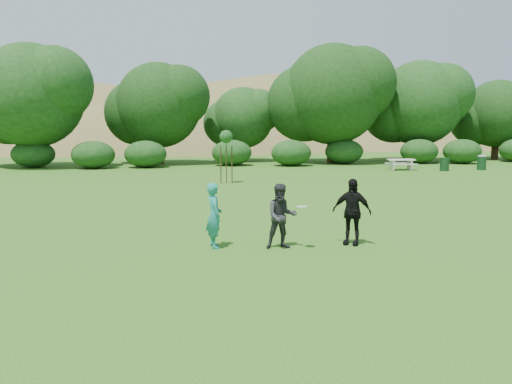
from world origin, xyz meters
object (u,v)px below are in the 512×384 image
at_px(trash_can_near, 444,164).
at_px(trash_can_lidded, 482,162).
at_px(picnic_table, 401,163).
at_px(player_grey, 281,216).
at_px(player_black, 352,212).
at_px(sapling, 226,138).
at_px(player_teal, 214,215).

xyz_separation_m(trash_can_near, trash_can_lidded, (2.97, 0.36, 0.09)).
height_order(picnic_table, trash_can_lidded, trash_can_lidded).
relative_size(player_grey, picnic_table, 0.92).
relative_size(player_black, picnic_table, 0.97).
bearing_deg(player_black, picnic_table, 95.82).
relative_size(player_black, trash_can_near, 1.94).
bearing_deg(player_grey, player_black, 4.22).
distance_m(player_black, trash_can_near, 23.46).
bearing_deg(sapling, player_black, -81.88).
height_order(player_grey, trash_can_near, player_grey).
xyz_separation_m(sapling, trash_can_lidded, (18.31, 5.44, -1.88)).
bearing_deg(player_teal, player_black, -104.16).
distance_m(trash_can_near, picnic_table, 2.84).
relative_size(player_grey, player_black, 0.95).
relative_size(sapling, trash_can_lidded, 2.71).
xyz_separation_m(player_teal, player_grey, (1.69, -0.32, -0.01)).
relative_size(player_teal, trash_can_near, 1.85).
xyz_separation_m(player_teal, sapling, (1.55, 14.03, 1.59)).
bearing_deg(picnic_table, sapling, -154.08).
bearing_deg(sapling, picnic_table, 25.92).
height_order(player_teal, trash_can_near, player_teal).
bearing_deg(player_grey, sapling, 91.24).
xyz_separation_m(player_black, trash_can_near, (13.31, 19.32, -0.42)).
bearing_deg(player_black, player_teal, -149.85).
distance_m(player_grey, trash_can_lidded, 26.88).
height_order(player_teal, sapling, sapling).
bearing_deg(trash_can_lidded, player_grey, -132.55).
bearing_deg(player_teal, trash_can_lidded, -56.42).
bearing_deg(trash_can_near, picnic_table, 157.12).
height_order(player_teal, player_black, player_black).
xyz_separation_m(player_black, trash_can_lidded, (16.28, 19.68, -0.33)).
distance_m(player_grey, trash_can_near, 24.68).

